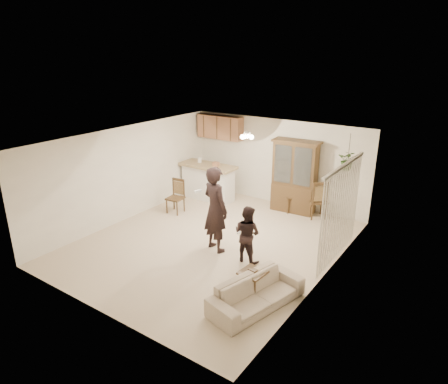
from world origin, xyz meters
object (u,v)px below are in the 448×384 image
Objects in this scene: chair_hutch_right at (317,207)px; chair_bar at (175,203)px; sofa at (257,288)px; adult at (215,213)px; child at (247,232)px; china_hutch at (295,177)px; side_table at (253,283)px; chair_hutch_left at (291,201)px.

chair_bar is at bearing -11.44° from chair_hutch_right.
sofa is 1.04× the size of adult.
chair_bar is (-4.07, 2.49, -0.10)m from sofa.
child is 3.22m from china_hutch.
child is at bearing -27.29° from chair_bar.
china_hutch is 3.75× the size of side_table.
chair_hutch_left is at bearing 106.19° from side_table.
child reaches higher than side_table.
chair_bar reaches higher than sofa.
side_table is 0.55× the size of chair_hutch_left.
chair_bar is at bearing -10.17° from adult.
child is 3.32m from chair_bar.
chair_hutch_left is at bearing -80.37° from adult.
sofa is 2.36m from adult.
china_hutch is (-0.41, 3.17, 0.33)m from child.
side_table is (0.76, -1.04, -0.42)m from child.
chair_hutch_right is at bearing -8.12° from china_hutch.
chair_hutch_right is at bearing -92.26° from child.
sofa is 0.92× the size of china_hutch.
side_table is (1.63, -1.09, -0.65)m from adult.
adult is 3.17m from china_hutch.
chair_hutch_left reaches higher than side_table.
chair_hutch_left is (-1.45, 4.45, -0.09)m from sofa.
chair_bar is (-3.07, 1.19, -0.41)m from child.
china_hutch reaches higher than side_table.
china_hutch is at bearing -79.04° from child.
china_hutch is 0.73m from chair_hutch_left.
sofa reaches higher than side_table.
chair_hutch_left reaches higher than chair_bar.
chair_hutch_left is at bearing 32.83° from sofa.
sofa is at bearing -34.19° from chair_hutch_left.
chair_bar is at bearing -147.32° from china_hutch.
chair_hutch_right is (0.78, -0.02, 0.02)m from chair_hutch_left.
chair_hutch_right is (1.19, 3.08, -0.60)m from adult.
adult is (-1.87, 1.34, 0.53)m from sofa.
chair_bar is 0.90× the size of chair_hutch_right.
chair_hutch_left is at bearing -153.20° from china_hutch.
child is (-1.00, 1.30, 0.31)m from sofa.
china_hutch is at bearing 68.51° from chair_hutch_left.
china_hutch is at bearing -81.15° from adult.
chair_bar is 3.91m from chair_hutch_right.
side_table is 0.57× the size of chair_bar.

